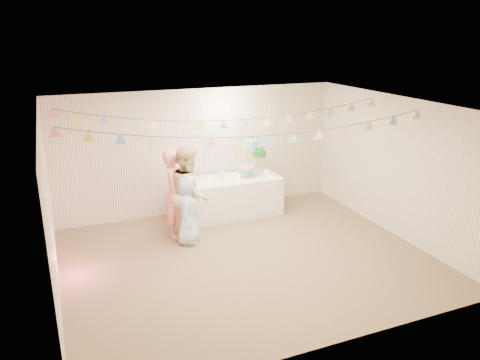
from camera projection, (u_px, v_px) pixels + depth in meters
name	position (u px, v px, depth m)	size (l,w,h in m)	color
floor	(247.00, 259.00, 7.97)	(6.00, 6.00, 0.00)	brown
ceiling	(248.00, 107.00, 7.17)	(6.00, 6.00, 0.00)	white
back_wall	(200.00, 151.00, 9.77)	(6.00, 6.00, 0.00)	white
front_wall	(333.00, 251.00, 5.38)	(6.00, 6.00, 0.00)	white
left_wall	(49.00, 213.00, 6.48)	(5.00, 5.00, 0.00)	white
right_wall	(396.00, 167.00, 8.66)	(5.00, 5.00, 0.00)	white
table	(230.00, 197.00, 9.75)	(2.12, 0.85, 0.80)	white
cake_stand	(253.00, 159.00, 9.77)	(0.71, 0.42, 0.80)	silver
cake_bottom	(247.00, 175.00, 9.76)	(0.31, 0.31, 0.15)	teal
cake_middle	(259.00, 159.00, 9.92)	(0.27, 0.27, 0.22)	#1A7828
cake_top_tier	(251.00, 149.00, 9.65)	(0.25, 0.25, 0.19)	#4EC0F5
platter	(205.00, 184.00, 9.40)	(0.38, 0.38, 0.02)	white
posy	(222.00, 177.00, 9.61)	(0.15, 0.15, 0.17)	white
person_adult_a	(175.00, 193.00, 8.63)	(0.62, 0.41, 1.69)	#EF887C
person_adult_b	(189.00, 193.00, 8.52)	(0.86, 0.67, 1.78)	#D3C081
person_child	(188.00, 209.00, 8.40)	(0.63, 0.41, 1.29)	#B4DBFF
bunting_back	(223.00, 112.00, 8.22)	(5.60, 1.10, 0.40)	pink
bunting_front	(253.00, 127.00, 7.08)	(5.60, 0.90, 0.36)	#72A5E5
tealight_0	(194.00, 185.00, 9.20)	(0.04, 0.04, 0.03)	#FFD88C
tealight_1	(210.00, 178.00, 9.66)	(0.04, 0.04, 0.03)	#FFD88C
tealight_2	(238.00, 180.00, 9.47)	(0.04, 0.04, 0.03)	#FFD88C
tealight_3	(241.00, 173.00, 9.95)	(0.04, 0.04, 0.03)	#FFD88C
tealight_4	(269.00, 176.00, 9.77)	(0.04, 0.04, 0.03)	#FFD88C
tealight_5	(266.00, 171.00, 10.09)	(0.04, 0.04, 0.03)	#FFD88C
tealight_6	(239.00, 176.00, 9.75)	(0.04, 0.04, 0.03)	#FFD88C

